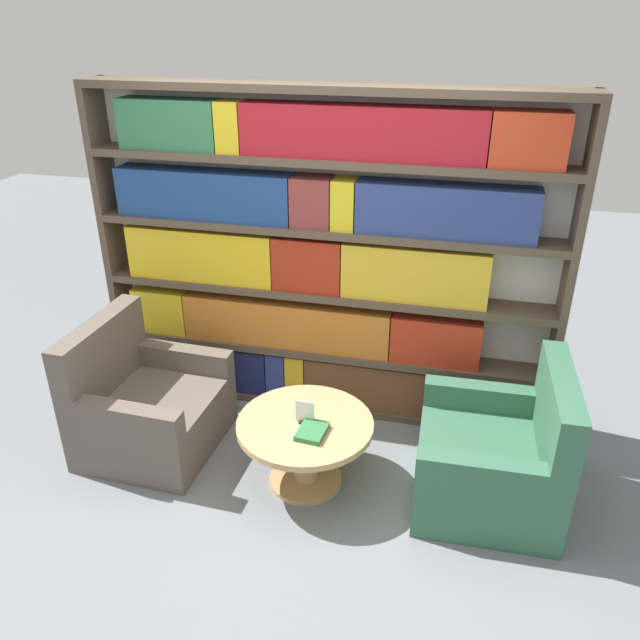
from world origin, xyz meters
name	(u,v)px	position (x,y,z in m)	size (l,w,h in m)	color
ground_plane	(273,517)	(0.00, 0.00, 0.00)	(14.00, 14.00, 0.00)	slate
bookshelf	(319,262)	(-0.03, 1.26, 1.11)	(3.17, 0.30, 2.25)	silver
armchair_left	(147,406)	(-1.02, 0.48, 0.29)	(0.83, 0.89, 0.88)	brown
armchair_right	(496,459)	(1.23, 0.48, 0.29)	(0.83, 0.89, 0.88)	#336047
coffee_table	(305,439)	(0.11, 0.34, 0.32)	(0.82, 0.82, 0.45)	tan
table_sign	(305,413)	(0.11, 0.34, 0.51)	(0.11, 0.06, 0.15)	black
stray_book	(312,431)	(0.18, 0.24, 0.47)	(0.17, 0.22, 0.03)	#2D703D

